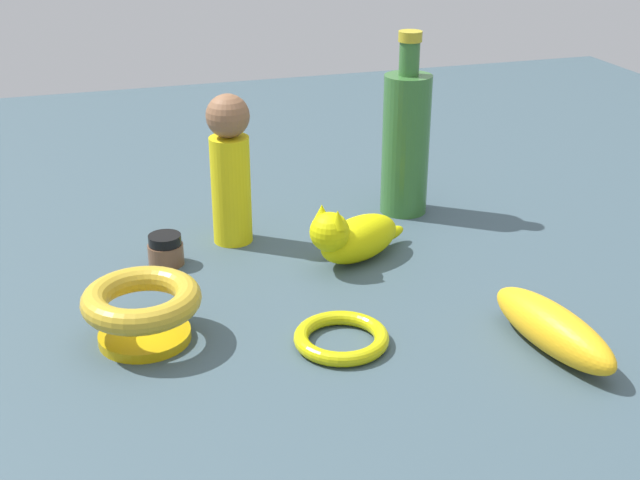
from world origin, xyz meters
The scene contains 8 objects.
ground centered at (0.00, 0.00, 0.00)m, with size 2.00×2.00×0.00m, color #384C56.
cat_figurine centered at (-0.06, -0.07, 0.03)m, with size 0.14×0.10×0.08m.
bangle centered at (0.01, 0.10, 0.01)m, with size 0.10×0.10×0.01m, color #C0BD0E.
bowl centered at (0.20, 0.04, 0.04)m, with size 0.12×0.12×0.06m.
bottle_tall centered at (-0.18, -0.20, 0.10)m, with size 0.06×0.06×0.24m.
banana centered at (-0.18, 0.17, 0.02)m, with size 0.17×0.05×0.05m, color #EEAF19.
nail_polish_jar centered at (0.15, -0.13, 0.02)m, with size 0.04×0.04×0.04m.
person_figure_adult centered at (0.06, -0.17, 0.10)m, with size 0.07×0.07×0.19m.
Camera 1 is at (0.24, 0.79, 0.44)m, focal length 47.62 mm.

